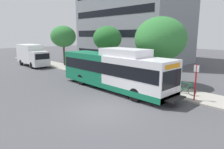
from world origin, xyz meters
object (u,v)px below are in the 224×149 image
at_px(street_tree_mid_block, 107,38).
at_px(box_truck_background, 32,55).
at_px(bicycle_parked, 185,89).
at_px(transit_bus, 113,70).
at_px(street_tree_near_stop, 160,39).
at_px(street_tree_far_block, 63,37).
at_px(bus_stop_sign_pole, 196,80).

relative_size(street_tree_mid_block, box_truck_background, 0.80).
bearing_deg(box_truck_background, bicycle_parked, -83.33).
height_order(transit_bus, street_tree_near_stop, street_tree_near_stop).
xyz_separation_m(transit_bus, street_tree_mid_block, (4.20, 5.42, 2.60)).
distance_m(transit_bus, box_truck_background, 18.06).
bearing_deg(transit_bus, bicycle_parked, -61.71).
distance_m(bicycle_parked, box_truck_background, 23.54).
relative_size(street_tree_mid_block, street_tree_far_block, 0.95).
bearing_deg(bus_stop_sign_pole, street_tree_mid_block, 79.01).
bearing_deg(bus_stop_sign_pole, street_tree_near_stop, 63.62).
bearing_deg(bicycle_parked, street_tree_mid_block, 82.80).
distance_m(bus_stop_sign_pole, street_tree_mid_block, 12.40).
bearing_deg(bus_stop_sign_pole, street_tree_far_block, 85.15).
bearing_deg(transit_bus, street_tree_mid_block, 52.24).
relative_size(street_tree_near_stop, street_tree_mid_block, 1.11).
distance_m(bus_stop_sign_pole, bicycle_parked, 1.87).
height_order(bus_stop_sign_pole, street_tree_far_block, street_tree_far_block).
bearing_deg(transit_bus, street_tree_near_stop, -24.83).
xyz_separation_m(bus_stop_sign_pole, street_tree_mid_block, (2.31, 11.89, 2.66)).
bearing_deg(street_tree_mid_block, street_tree_far_block, 93.14).
height_order(transit_bus, street_tree_far_block, street_tree_far_block).
bearing_deg(street_tree_mid_block, street_tree_near_stop, -90.41).
bearing_deg(bicycle_parked, street_tree_far_block, 87.59).
relative_size(transit_bus, street_tree_mid_block, 2.18).
bearing_deg(street_tree_near_stop, street_tree_mid_block, 89.59).
bearing_deg(box_truck_background, bus_stop_sign_pole, -85.86).
xyz_separation_m(transit_bus, street_tree_far_block, (3.69, 14.74, 2.76)).
height_order(transit_bus, box_truck_background, transit_bus).
xyz_separation_m(street_tree_near_stop, box_truck_background, (-4.03, 19.98, -2.63)).
bearing_deg(bus_stop_sign_pole, box_truck_background, 94.14).
relative_size(bicycle_parked, street_tree_mid_block, 0.31).
xyz_separation_m(bicycle_parked, street_tree_far_block, (0.84, 20.02, 3.90)).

